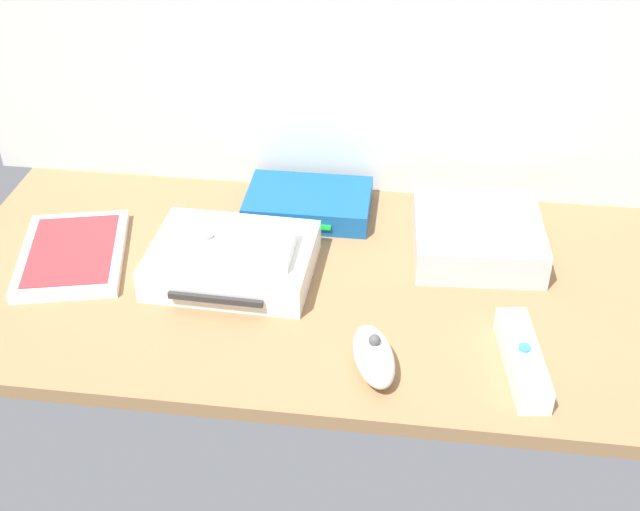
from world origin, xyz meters
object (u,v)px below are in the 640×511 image
object	(u,v)px
game_case	(73,254)
remote_nunchuk	(374,356)
remote_wand	(522,359)
remote_classic_pad	(237,246)
game_console	(232,261)
mini_computer	(477,235)
network_router	(309,203)

from	to	relation	value
game_case	remote_nunchuk	distance (cm)	45.37
remote_wand	remote_classic_pad	xyz separation A→B (cm)	(-35.56, 12.52, 3.90)
game_console	remote_nunchuk	xyz separation A→B (cm)	(19.87, -15.70, -0.16)
remote_nunchuk	remote_classic_pad	size ratio (longest dim) A/B	0.75
game_case	remote_classic_pad	size ratio (longest dim) A/B	1.50
remote_wand	remote_nunchuk	world-z (taller)	remote_nunchuk
remote_wand	game_case	bearing A→B (deg)	158.60
mini_computer	remote_classic_pad	bearing A→B (deg)	-161.02
remote_classic_pad	game_console	bearing A→B (deg)	141.27
network_router	remote_wand	bearing A→B (deg)	-46.39
game_case	remote_wand	distance (cm)	60.70
game_console	network_router	size ratio (longest dim) A/B	1.19
game_case	remote_wand	bearing A→B (deg)	-27.36
game_case	remote_nunchuk	xyz separation A→B (cm)	(42.24, -16.53, 1.28)
game_case	network_router	xyz separation A→B (cm)	(30.17, 15.72, 0.94)
game_case	remote_classic_pad	bearing A→B (deg)	-17.97
game_case	remote_wand	size ratio (longest dim) A/B	1.43
mini_computer	network_router	world-z (taller)	mini_computer
mini_computer	game_case	size ratio (longest dim) A/B	0.83
game_case	network_router	size ratio (longest dim) A/B	1.20
network_router	remote_nunchuk	distance (cm)	34.44
remote_wand	remote_classic_pad	size ratio (longest dim) A/B	1.05
game_case	network_router	bearing A→B (deg)	13.72
network_router	remote_nunchuk	xyz separation A→B (cm)	(12.06, -32.25, 0.34)
game_console	remote_wand	world-z (taller)	game_console
game_case	remote_classic_pad	distance (cm)	23.97
game_console	network_router	xyz separation A→B (cm)	(7.80, 16.55, -0.50)
game_console	game_case	bearing A→B (deg)	179.79
mini_computer	remote_wand	xyz separation A→B (cm)	(4.62, -23.16, -1.13)
mini_computer	network_router	bearing A→B (deg)	164.34
mini_computer	remote_classic_pad	xyz separation A→B (cm)	(-30.94, -10.64, 2.77)
game_console	remote_wand	size ratio (longest dim) A/B	1.42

